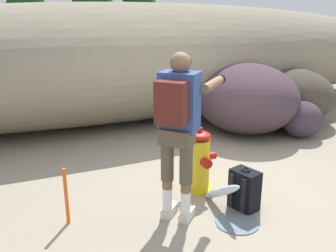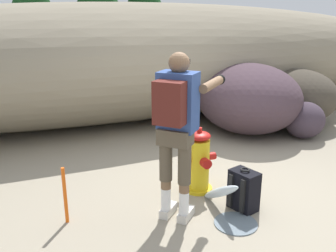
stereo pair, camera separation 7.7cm
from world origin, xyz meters
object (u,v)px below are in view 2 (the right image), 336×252
at_px(spare_backpack, 244,190).
at_px(boulder_small, 305,120).
at_px(boulder_mid, 296,96).
at_px(boulder_large, 249,98).
at_px(survey_stake, 65,195).
at_px(utility_worker, 178,117).
at_px(fire_hydrant, 199,162).

height_order(spare_backpack, boulder_small, boulder_small).
bearing_deg(boulder_mid, boulder_large, -174.62).
bearing_deg(survey_stake, utility_worker, -17.65).
bearing_deg(fire_hydrant, spare_backpack, -67.20).
bearing_deg(boulder_small, fire_hydrant, -158.62).
distance_m(fire_hydrant, survey_stake, 1.56).
distance_m(utility_worker, boulder_small, 3.43).
bearing_deg(utility_worker, boulder_small, -17.04).
distance_m(boulder_large, boulder_mid, 1.19).
bearing_deg(boulder_mid, spare_backpack, -139.85).
distance_m(boulder_small, survey_stake, 4.24).
xyz_separation_m(fire_hydrant, spare_backpack, (0.24, -0.58, -0.14)).
height_order(fire_hydrant, spare_backpack, fire_hydrant).
bearing_deg(boulder_mid, survey_stake, -157.73).
height_order(boulder_small, survey_stake, boulder_small).
bearing_deg(boulder_large, fire_hydrant, -138.09).
bearing_deg(spare_backpack, boulder_small, 19.72).
relative_size(utility_worker, boulder_mid, 1.12).
bearing_deg(boulder_mid, utility_worker, -147.79).
bearing_deg(boulder_small, survey_stake, -165.11).
height_order(boulder_large, boulder_mid, boulder_large).
bearing_deg(boulder_large, survey_stake, -152.60).
bearing_deg(spare_backpack, survey_stake, 150.18).
bearing_deg(fire_hydrant, boulder_large, 41.91).
distance_m(utility_worker, survey_stake, 1.37).
relative_size(boulder_large, boulder_small, 2.68).
relative_size(boulder_small, survey_stake, 1.21).
xyz_separation_m(boulder_mid, boulder_small, (-0.51, -0.80, -0.20)).
bearing_deg(boulder_mid, fire_hydrant, -149.60).
relative_size(fire_hydrant, spare_backpack, 1.67).
relative_size(boulder_mid, survey_stake, 2.53).
xyz_separation_m(utility_worker, boulder_mid, (3.54, 2.23, -0.56)).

